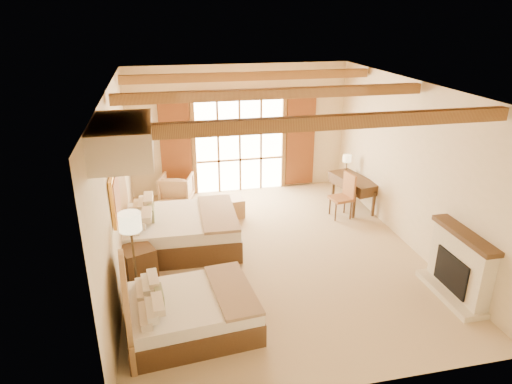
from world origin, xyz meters
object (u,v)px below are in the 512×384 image
object	(u,v)px
bed_far	(171,228)
bed_near	(181,310)
nightstand	(138,264)
armchair	(177,188)
desk	(353,191)

from	to	relation	value
bed_far	bed_near	bearing A→B (deg)	-87.47
nightstand	armchair	distance (m)	3.54
bed_far	nightstand	world-z (taller)	bed_far
bed_near	armchair	bearing A→B (deg)	82.20
nightstand	armchair	xyz separation A→B (m)	(0.84, 3.44, 0.03)
nightstand	armchair	world-z (taller)	armchair
desk	nightstand	bearing A→B (deg)	-167.76
bed_far	armchair	world-z (taller)	bed_far
armchair	bed_far	bearing A→B (deg)	100.84
nightstand	desk	world-z (taller)	desk
bed_far	nightstand	distance (m)	1.21
bed_near	armchair	world-z (taller)	bed_near
bed_near	desk	bearing A→B (deg)	35.72
bed_far	desk	distance (m)	4.48
bed_near	desk	world-z (taller)	bed_near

